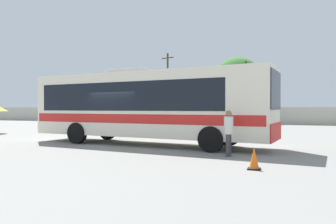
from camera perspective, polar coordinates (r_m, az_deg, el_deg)
name	(u,v)px	position (r m, az deg, el deg)	size (l,w,h in m)	color
ground_plane	(182,131)	(25.44, 2.40, -3.31)	(300.00, 300.00, 0.00)	gray
perimeter_wall	(216,115)	(38.32, 8.43, -0.58)	(80.00, 0.30, 1.88)	#B2AD9E
coach_bus_cream_red	(144,104)	(15.87, -4.15, 1.40)	(12.23, 4.02, 3.68)	silver
attendant_by_bus_door	(229,130)	(12.11, 10.52, -3.18)	(0.40, 0.40, 1.67)	#38383D
parked_car_leftmost_silver	(111,117)	(38.01, -9.98, -0.82)	(4.51, 2.14, 1.48)	#B7BABF
parked_car_second_black	(159,117)	(36.04, -1.51, -0.92)	(4.06, 1.99, 1.45)	black
utility_pole_near	(246,91)	(39.41, 13.45, 3.63)	(1.77, 0.60, 7.29)	#4C3823
utility_pole_far	(168,86)	(42.25, -0.06, 4.52)	(1.76, 0.65, 8.85)	#4C3823
roadside_tree_left	(117,93)	(48.20, -8.89, 3.37)	(4.52, 4.52, 5.99)	brown
roadside_tree_midleft	(207,91)	(43.75, 6.81, 3.66)	(4.27, 4.27, 5.89)	brown
roadside_tree_midright	(237,77)	(41.47, 11.97, 5.99)	(5.61, 5.61, 8.02)	brown
traffic_cone_on_apron	(254,159)	(9.75, 14.78, -7.89)	(0.36, 0.36, 0.64)	black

